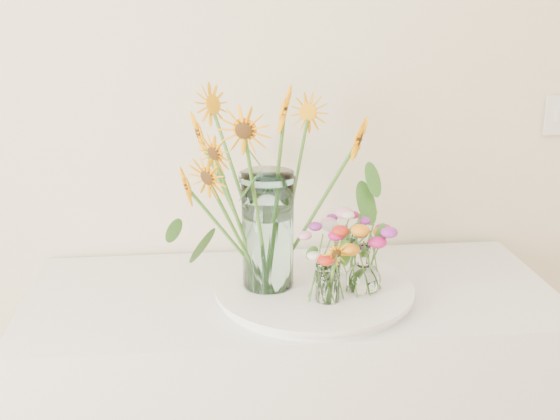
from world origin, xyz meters
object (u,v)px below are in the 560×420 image
object	(u,v)px
tray	(314,292)
mason_jar	(268,231)
small_vase_c	(345,256)
small_vase_b	(364,269)
small_vase_a	(328,283)

from	to	relation	value
tray	mason_jar	distance (m)	0.21
mason_jar	small_vase_c	size ratio (longest dim) A/B	3.03
mason_jar	small_vase_b	bearing A→B (deg)	-14.77
small_vase_a	small_vase_b	xyz separation A→B (m)	(0.10, 0.05, 0.01)
tray	mason_jar	xyz separation A→B (m)	(-0.12, 0.02, 0.17)
small_vase_a	small_vase_b	size ratio (longest dim) A/B	0.79
small_vase_c	mason_jar	bearing A→B (deg)	-162.48
tray	small_vase_b	bearing A→B (deg)	-19.44
mason_jar	small_vase_c	bearing A→B (deg)	17.52
small_vase_b	small_vase_c	bearing A→B (deg)	99.99
mason_jar	small_vase_a	bearing A→B (deg)	-38.46
small_vase_b	small_vase_a	bearing A→B (deg)	-155.16
mason_jar	small_vase_b	xyz separation A→B (m)	(0.24, -0.06, -0.09)
small_vase_a	small_vase_c	bearing A→B (deg)	66.38
tray	small_vase_c	size ratio (longest dim) A/B	4.84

